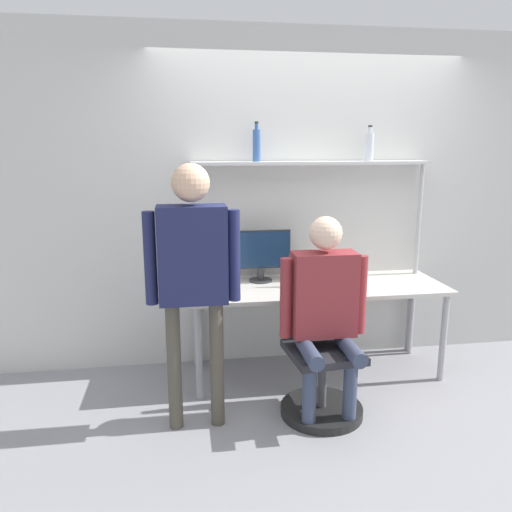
{
  "coord_description": "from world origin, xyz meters",
  "views": [
    {
      "loc": [
        -1.04,
        -3.26,
        1.81
      ],
      "look_at": [
        -0.55,
        -0.07,
        1.08
      ],
      "focal_mm": 35.0,
      "sensor_mm": 36.0,
      "label": 1
    }
  ],
  "objects": [
    {
      "name": "desk",
      "position": [
        0.0,
        0.37,
        0.66
      ],
      "size": [
        1.99,
        0.7,
        0.73
      ],
      "color": "beige",
      "rests_on": "ground_plane"
    },
    {
      "name": "bottle_clear",
      "position": [
        0.46,
        0.59,
        1.79
      ],
      "size": [
        0.07,
        0.07,
        0.28
      ],
      "color": "silver",
      "rests_on": "shelf_unit"
    },
    {
      "name": "ground_plane",
      "position": [
        0.0,
        0.0,
        0.0
      ],
      "size": [
        12.0,
        12.0,
        0.0
      ],
      "primitive_type": "plane",
      "color": "gray"
    },
    {
      "name": "bottle_blue",
      "position": [
        -0.44,
        0.59,
        1.8
      ],
      "size": [
        0.06,
        0.06,
        0.3
      ],
      "color": "#335999",
      "rests_on": "shelf_unit"
    },
    {
      "name": "monitor",
      "position": [
        -0.41,
        0.56,
        0.96
      ],
      "size": [
        0.48,
        0.19,
        0.41
      ],
      "color": "#333338",
      "rests_on": "desk"
    },
    {
      "name": "laptop",
      "position": [
        -0.05,
        0.3,
        0.8
      ],
      "size": [
        0.35,
        0.25,
        0.26
      ],
      "color": "#333338",
      "rests_on": "desk"
    },
    {
      "name": "office_chair",
      "position": [
        -0.13,
        -0.23,
        0.29
      ],
      "size": [
        0.56,
        0.56,
        0.93
      ],
      "color": "black",
      "rests_on": "ground_plane"
    },
    {
      "name": "person_standing",
      "position": [
        -0.97,
        -0.28,
        1.09
      ],
      "size": [
        0.58,
        0.23,
        1.7
      ],
      "color": "#4C473D",
      "rests_on": "ground_plane"
    },
    {
      "name": "person_seated",
      "position": [
        -0.12,
        -0.28,
        0.81
      ],
      "size": [
        0.58,
        0.47,
        1.36
      ],
      "color": "#38425B",
      "rests_on": "ground_plane"
    },
    {
      "name": "cell_phone",
      "position": [
        0.23,
        0.23,
        0.74
      ],
      "size": [
        0.07,
        0.15,
        0.01
      ],
      "color": "silver",
      "rests_on": "desk"
    },
    {
      "name": "shelf_unit",
      "position": [
        0.0,
        0.59,
        1.42
      ],
      "size": [
        1.89,
        0.22,
        1.67
      ],
      "color": "silver",
      "rests_on": "ground_plane"
    },
    {
      "name": "wall_back",
      "position": [
        0.0,
        0.75,
        1.35
      ],
      "size": [
        8.0,
        0.06,
        2.7
      ],
      "color": "silver",
      "rests_on": "ground_plane"
    }
  ]
}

